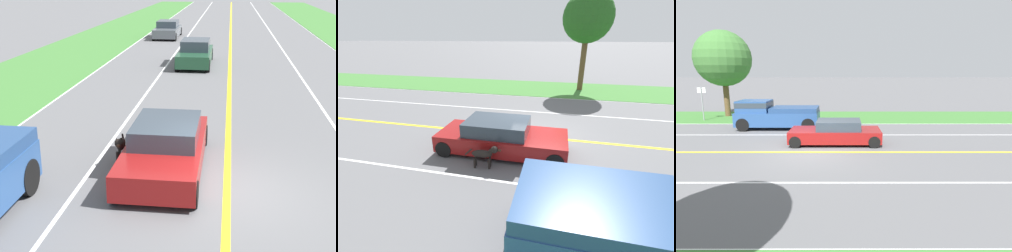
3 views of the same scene
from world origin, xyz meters
TOP-DOWN VIEW (x-y plane):
  - ground_plane at (0.00, 0.00)m, footprint 400.00×400.00m
  - centre_divider_line at (0.00, 0.00)m, footprint 0.18×160.00m
  - lane_edge_line_left at (-7.00, 0.00)m, footprint 0.14×160.00m
  - lane_dash_same_dir at (3.50, 0.00)m, footprint 0.10×160.00m
  - lane_dash_oncoming at (-3.50, 0.00)m, footprint 0.10×160.00m
  - grass_verge_left at (-10.00, 0.00)m, footprint 6.00×160.00m
  - ego_car at (1.59, -1.17)m, footprint 1.94×4.73m
  - dog at (2.84, -1.40)m, footprint 0.33×1.22m
  - roadside_tree_left_near at (-10.18, 2.47)m, footprint 3.67×3.67m

SIDE VIEW (x-z plane):
  - ground_plane at x=0.00m, z-range 0.00..0.00m
  - centre_divider_line at x=0.00m, z-range 0.00..0.01m
  - lane_edge_line_left at x=-7.00m, z-range 0.00..0.01m
  - lane_dash_same_dir at x=3.50m, z-range 0.00..0.01m
  - lane_dash_oncoming at x=-3.50m, z-range 0.00..0.01m
  - grass_verge_left at x=-10.00m, z-range 0.00..0.03m
  - dog at x=2.84m, z-range 0.10..0.92m
  - ego_car at x=1.59m, z-range -0.04..1.22m
  - roadside_tree_left_near at x=-10.18m, z-range 1.74..8.98m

